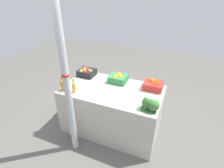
{
  "coord_description": "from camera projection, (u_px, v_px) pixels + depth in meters",
  "views": [
    {
      "loc": [
        0.98,
        -2.31,
        2.37
      ],
      "look_at": [
        0.0,
        0.0,
        0.95
      ],
      "focal_mm": 28.0,
      "sensor_mm": 36.0,
      "label": 1
    }
  ],
  "objects": [
    {
      "name": "ground_plane",
      "position": [
        112.0,
        127.0,
        3.35
      ],
      "size": [
        10.0,
        10.0,
        0.0
      ],
      "primitive_type": "plane",
      "color": "#605E59"
    },
    {
      "name": "market_table",
      "position": [
        112.0,
        109.0,
        3.14
      ],
      "size": [
        1.67,
        0.94,
        0.85
      ],
      "primitive_type": "cube",
      "color": "#B7B2A8",
      "rests_on": "ground_plane"
    },
    {
      "name": "support_pole",
      "position": [
        66.0,
        80.0,
        2.32
      ],
      "size": [
        0.11,
        0.11,
        2.56
      ],
      "color": "#B7BABF",
      "rests_on": "ground_plane"
    },
    {
      "name": "apple_crate",
      "position": [
        87.0,
        72.0,
        3.34
      ],
      "size": [
        0.31,
        0.27,
        0.15
      ],
      "color": "black",
      "rests_on": "market_table"
    },
    {
      "name": "orange_crate",
      "position": [
        118.0,
        78.0,
        3.13
      ],
      "size": [
        0.31,
        0.27,
        0.15
      ],
      "color": "#2D8442",
      "rests_on": "market_table"
    },
    {
      "name": "carrot_crate",
      "position": [
        153.0,
        85.0,
        2.92
      ],
      "size": [
        0.31,
        0.27,
        0.16
      ],
      "color": "red",
      "rests_on": "market_table"
    },
    {
      "name": "broccoli_pile",
      "position": [
        151.0,
        104.0,
        2.39
      ],
      "size": [
        0.25,
        0.18,
        0.2
      ],
      "color": "#2D602D",
      "rests_on": "market_table"
    },
    {
      "name": "juice_bottle_amber",
      "position": [
        62.0,
        84.0,
        2.88
      ],
      "size": [
        0.07,
        0.07,
        0.25
      ],
      "color": "gold",
      "rests_on": "market_table"
    },
    {
      "name": "juice_bottle_cloudy",
      "position": [
        67.0,
        84.0,
        2.83
      ],
      "size": [
        0.08,
        0.08,
        0.29
      ],
      "color": "beige",
      "rests_on": "market_table"
    },
    {
      "name": "juice_bottle_golden",
      "position": [
        74.0,
        87.0,
        2.8
      ],
      "size": [
        0.07,
        0.07,
        0.25
      ],
      "color": "gold",
      "rests_on": "market_table"
    }
  ]
}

